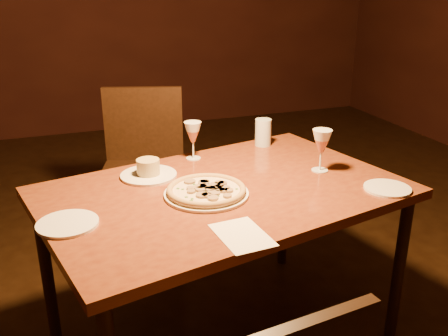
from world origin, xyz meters
name	(u,v)px	position (x,y,z in m)	size (l,w,h in m)	color
dining_table	(224,203)	(0.01, -0.03, 0.68)	(1.54, 1.16, 0.74)	brown
chair_far	(143,163)	(-0.13, 0.93, 0.53)	(0.57, 0.57, 0.94)	black
pizza_plate	(206,191)	(-0.08, -0.07, 0.76)	(0.32, 0.32, 0.04)	white
ramekin_saucer	(148,171)	(-0.24, 0.20, 0.77)	(0.23, 0.23, 0.07)	white
wine_glass_far	(193,141)	(0.00, 0.34, 0.83)	(0.08, 0.08, 0.17)	#BA6A4D
wine_glass_right	(321,151)	(0.46, 0.01, 0.83)	(0.08, 0.08, 0.18)	#BA6A4D
water_tumbler	(263,132)	(0.38, 0.41, 0.81)	(0.08, 0.08, 0.13)	silver
side_plate_left	(68,224)	(-0.59, -0.14, 0.75)	(0.21, 0.21, 0.01)	white
side_plate_near	(387,188)	(0.61, -0.26, 0.75)	(0.18, 0.18, 0.01)	white
menu_card	(242,235)	(-0.07, -0.41, 0.74)	(0.15, 0.22, 0.00)	white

